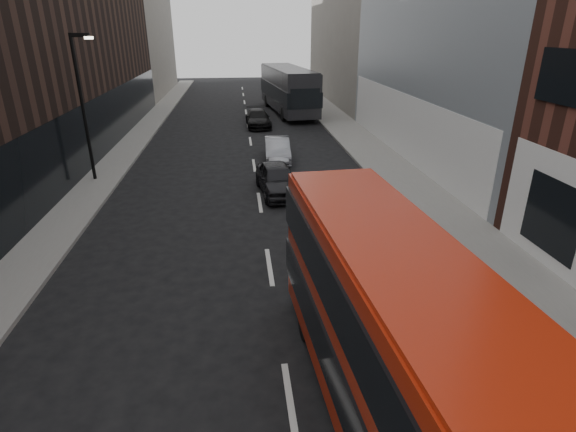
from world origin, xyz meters
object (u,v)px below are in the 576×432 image
object	(u,v)px
grey_bus	(288,89)
car_b	(277,150)
red_bus	(396,340)
street_lamp	(83,99)
car_a	(277,179)
car_c	(258,118)

from	to	relation	value
grey_bus	car_b	distance (m)	16.46
grey_bus	car_b	world-z (taller)	grey_bus
red_bus	car_b	distance (m)	19.78
street_lamp	grey_bus	size ratio (longest dim) A/B	0.55
car_b	grey_bus	bearing A→B (deg)	83.80
street_lamp	red_bus	xyz separation A→B (m)	(10.02, -16.85, -1.98)
red_bus	grey_bus	xyz separation A→B (m)	(2.10, 35.93, -0.04)
street_lamp	car_a	size ratio (longest dim) A/B	1.65
street_lamp	car_c	size ratio (longest dim) A/B	1.53
red_bus	car_a	size ratio (longest dim) A/B	2.34
car_c	street_lamp	bearing A→B (deg)	-126.55
car_a	street_lamp	bearing A→B (deg)	157.28
grey_bus	car_c	distance (m)	6.96
street_lamp	red_bus	bearing A→B (deg)	-59.26
car_a	car_c	world-z (taller)	car_a
red_bus	car_c	xyz separation A→B (m)	(-0.99, 29.87, -1.54)
red_bus	car_a	xyz separation A→B (m)	(-0.89, 14.02, -1.48)
grey_bus	car_a	world-z (taller)	grey_bus
street_lamp	car_c	xyz separation A→B (m)	(9.03, 13.02, -3.52)
car_a	car_b	xyz separation A→B (m)	(0.52, 5.71, -0.05)
street_lamp	car_b	bearing A→B (deg)	16.55
grey_bus	car_a	size ratio (longest dim) A/B	3.00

